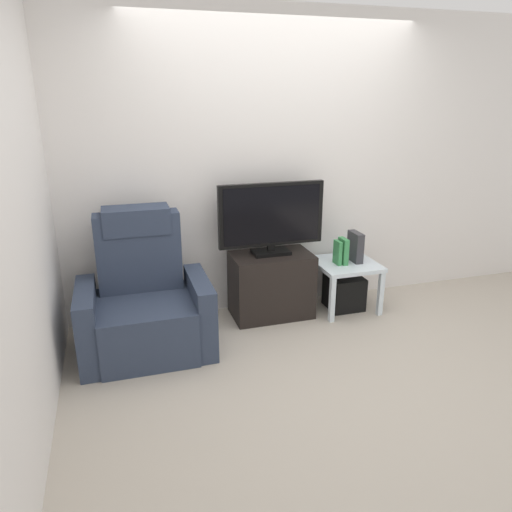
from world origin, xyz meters
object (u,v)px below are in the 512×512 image
object	(u,v)px
book_middle	(343,251)
game_console	(355,247)
recliner_armchair	(144,303)
tv_stand	(271,285)
television	(271,217)
side_table	(345,269)
subwoofer_box	(344,292)
book_leftmost	(338,253)

from	to	relation	value
book_middle	game_console	bearing A→B (deg)	12.51
recliner_armchair	game_console	distance (m)	1.94
tv_stand	television	bearing A→B (deg)	90.00
side_table	subwoofer_box	world-z (taller)	side_table
television	recliner_armchair	size ratio (longest dim) A/B	0.86
television	side_table	distance (m)	0.88
tv_stand	game_console	xyz separation A→B (m)	(0.79, -0.04, 0.30)
television	game_console	bearing A→B (deg)	-4.40
recliner_armchair	book_middle	bearing A→B (deg)	2.91
recliner_armchair	side_table	distance (m)	1.83
television	game_console	world-z (taller)	television
recliner_armchair	side_table	size ratio (longest dim) A/B	2.00
television	book_middle	size ratio (longest dim) A/B	3.94
subwoofer_box	game_console	world-z (taller)	game_console
recliner_armchair	side_table	world-z (taller)	recliner_armchair
book_leftmost	game_console	bearing A→B (deg)	8.97
tv_stand	book_middle	bearing A→B (deg)	-6.28
book_middle	television	bearing A→B (deg)	172.09
tv_stand	game_console	size ratio (longest dim) A/B	2.58
subwoofer_box	book_leftmost	size ratio (longest dim) A/B	1.43
book_middle	game_console	xyz separation A→B (m)	(0.14, 0.03, 0.02)
recliner_armchair	book_leftmost	bearing A→B (deg)	3.11
side_table	subwoofer_box	distance (m)	0.22
book_middle	side_table	bearing A→B (deg)	23.84
recliner_armchair	book_middle	distance (m)	1.80
television	game_console	xyz separation A→B (m)	(0.79, -0.06, -0.32)
side_table	television	bearing A→B (deg)	174.22
tv_stand	recliner_armchair	world-z (taller)	recliner_armchair
television	book_leftmost	bearing A→B (deg)	-8.62
subwoofer_box	game_console	size ratio (longest dim) A/B	1.13
subwoofer_box	book_middle	xyz separation A→B (m)	(-0.05, -0.02, 0.41)
recliner_armchair	tv_stand	bearing A→B (deg)	10.04
book_leftmost	game_console	world-z (taller)	game_console
recliner_armchair	game_console	xyz separation A→B (m)	(1.91, 0.23, 0.21)
television	recliner_armchair	distance (m)	1.27
recliner_armchair	side_table	bearing A→B (deg)	3.37
subwoofer_box	tv_stand	bearing A→B (deg)	175.76
tv_stand	recliner_armchair	bearing A→B (deg)	-166.55
tv_stand	recliner_armchair	distance (m)	1.16
tv_stand	recliner_armchair	size ratio (longest dim) A/B	0.65
game_console	side_table	bearing A→B (deg)	-173.66
subwoofer_box	game_console	distance (m)	0.44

